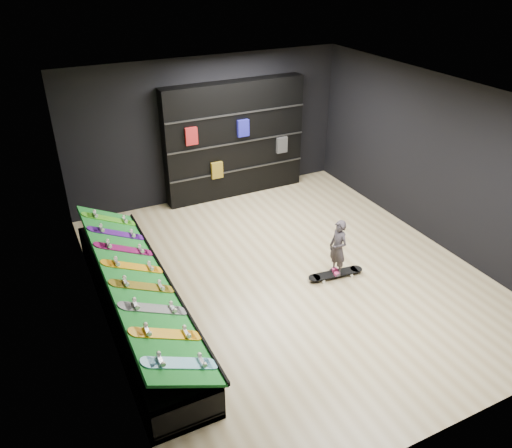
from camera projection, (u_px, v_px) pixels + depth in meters
name	position (u px, v px, depth m)	size (l,w,h in m)	color
floor	(288.00, 274.00, 8.44)	(6.00, 7.00, 0.01)	tan
ceiling	(294.00, 98.00, 6.98)	(6.00, 7.00, 0.01)	white
wall_back	(208.00, 129.00, 10.45)	(6.00, 0.02, 3.00)	black
wall_front	(465.00, 331.00, 4.97)	(6.00, 0.02, 3.00)	black
wall_left	(92.00, 238.00, 6.55)	(0.02, 7.00, 3.00)	black
wall_right	(437.00, 162.00, 8.87)	(0.02, 7.00, 3.00)	black
display_rack	(137.00, 304.00, 7.34)	(0.90, 4.50, 0.50)	black
turf_ramp	(137.00, 278.00, 7.13)	(1.00, 4.50, 0.04)	#0F641C
back_shelving	(235.00, 140.00, 10.64)	(3.11, 0.36, 2.49)	black
floor_skateboard	(335.00, 275.00, 8.35)	(0.98, 0.22, 0.09)	black
child	(337.00, 258.00, 8.18)	(0.22, 0.16, 0.59)	black
display_board_0	(181.00, 363.00, 5.63)	(0.98, 0.22, 0.09)	#0CB2E5
display_board_1	(166.00, 334.00, 6.06)	(0.98, 0.22, 0.09)	yellow
display_board_2	(154.00, 308.00, 6.48)	(0.98, 0.22, 0.09)	black
display_board_3	(143.00, 286.00, 6.91)	(0.98, 0.22, 0.09)	yellow
display_board_4	(133.00, 266.00, 7.33)	(0.98, 0.22, 0.09)	orange
display_board_5	(124.00, 249.00, 7.76)	(0.98, 0.22, 0.09)	#E5198C
display_board_6	(116.00, 233.00, 8.18)	(0.98, 0.22, 0.09)	purple
display_board_7	(109.00, 219.00, 8.61)	(0.98, 0.22, 0.09)	green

